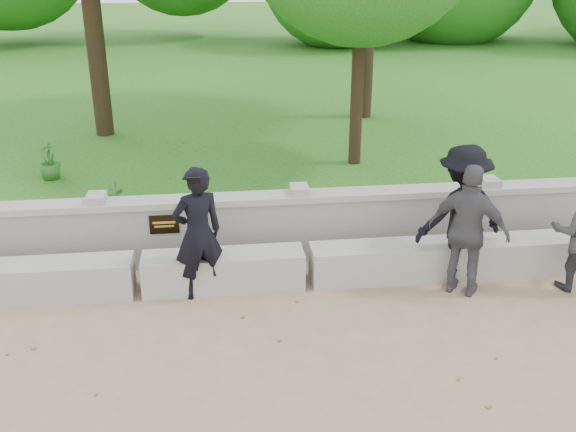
% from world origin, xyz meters
% --- Properties ---
extents(ground, '(80.00, 80.00, 0.00)m').
position_xyz_m(ground, '(0.00, 0.00, 0.00)').
color(ground, '#9F8361').
rests_on(ground, ground).
extents(lawn, '(40.00, 22.00, 0.25)m').
position_xyz_m(lawn, '(0.00, 14.00, 0.12)').
color(lawn, '#215614').
rests_on(lawn, ground).
extents(concrete_bench, '(11.90, 0.45, 0.45)m').
position_xyz_m(concrete_bench, '(0.00, 1.90, 0.22)').
color(concrete_bench, '#A7A59E').
rests_on(concrete_bench, ground).
extents(parapet_wall, '(12.50, 0.35, 0.90)m').
position_xyz_m(parapet_wall, '(0.00, 2.60, 0.46)').
color(parapet_wall, '#9D9B94').
rests_on(parapet_wall, ground).
extents(man_main, '(0.67, 0.62, 1.58)m').
position_xyz_m(man_main, '(0.73, 1.75, 0.79)').
color(man_main, black).
rests_on(man_main, ground).
extents(visitor_mid, '(1.18, 0.80, 1.70)m').
position_xyz_m(visitor_mid, '(3.82, 1.80, 0.85)').
color(visitor_mid, black).
rests_on(visitor_mid, ground).
extents(visitor_right, '(0.97, 0.84, 1.57)m').
position_xyz_m(visitor_right, '(3.78, 1.45, 0.79)').
color(visitor_right, '#48474D').
rests_on(visitor_right, ground).
extents(shrub_b, '(0.36, 0.41, 0.64)m').
position_xyz_m(shrub_b, '(-0.42, 3.30, 0.57)').
color(shrub_b, '#357327').
rests_on(shrub_b, lawn).
extents(shrub_d, '(0.48, 0.49, 0.66)m').
position_xyz_m(shrub_d, '(-1.74, 5.52, 0.58)').
color(shrub_d, '#357327').
rests_on(shrub_d, lawn).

